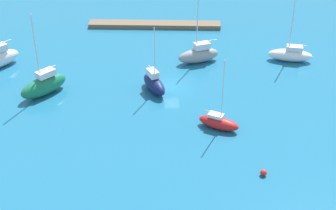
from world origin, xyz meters
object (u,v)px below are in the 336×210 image
sailboat_gray_far_south (199,55)px  sailboat_red_outer_mooring (219,122)px  pier_dock (155,25)px  sailboat_white_east_end (290,54)px  sailboat_green_center_basin (44,85)px  sailboat_navy_along_channel (154,83)px  mooring_buoy_red (264,173)px

sailboat_gray_far_south → sailboat_red_outer_mooring: (-1.90, 16.65, -0.38)m
pier_dock → sailboat_gray_far_south: bearing=118.3°
sailboat_gray_far_south → sailboat_red_outer_mooring: size_ratio=1.19×
sailboat_white_east_end → sailboat_green_center_basin: size_ratio=0.96×
sailboat_navy_along_channel → sailboat_green_center_basin: 13.76m
sailboat_red_outer_mooring → sailboat_green_center_basin: sailboat_green_center_basin is taller
sailboat_white_east_end → sailboat_gray_far_south: (12.97, 0.84, 0.18)m
sailboat_red_outer_mooring → mooring_buoy_red: sailboat_red_outer_mooring is taller
mooring_buoy_red → sailboat_gray_far_south: bearing=-76.7°
sailboat_white_east_end → sailboat_green_center_basin: 34.14m
sailboat_navy_along_channel → mooring_buoy_red: bearing=8.0°
sailboat_red_outer_mooring → pier_dock: bearing=130.7°
pier_dock → sailboat_navy_along_channel: (-1.07, 21.18, 0.77)m
pier_dock → sailboat_white_east_end: (-19.85, 11.91, 0.64)m
sailboat_gray_far_south → mooring_buoy_red: (-5.89, 24.88, -0.84)m
sailboat_red_outer_mooring → mooring_buoy_red: bearing=-40.0°
mooring_buoy_red → pier_dock: bearing=-71.3°
sailboat_green_center_basin → pier_dock: bearing=-167.9°
sailboat_white_east_end → sailboat_navy_along_channel: size_ratio=1.18×
sailboat_white_east_end → sailboat_green_center_basin: (32.48, 10.49, 0.34)m
sailboat_gray_far_south → sailboat_navy_along_channel: (5.80, 8.44, -0.05)m
mooring_buoy_red → sailboat_red_outer_mooring: bearing=-64.1°
sailboat_gray_far_south → sailboat_navy_along_channel: bearing=34.0°
pier_dock → sailboat_red_outer_mooring: sailboat_red_outer_mooring is taller
sailboat_gray_far_south → pier_dock: bearing=-83.1°
sailboat_red_outer_mooring → sailboat_green_center_basin: size_ratio=0.80×
sailboat_white_east_end → sailboat_gray_far_south: sailboat_white_east_end is taller
sailboat_navy_along_channel → sailboat_white_east_end: bearing=88.9°
sailboat_white_east_end → sailboat_navy_along_channel: 20.94m
sailboat_gray_far_south → mooring_buoy_red: size_ratio=15.57×
sailboat_gray_far_south → sailboat_red_outer_mooring: 16.76m
sailboat_green_center_basin → sailboat_navy_along_channel: bearing=136.6°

